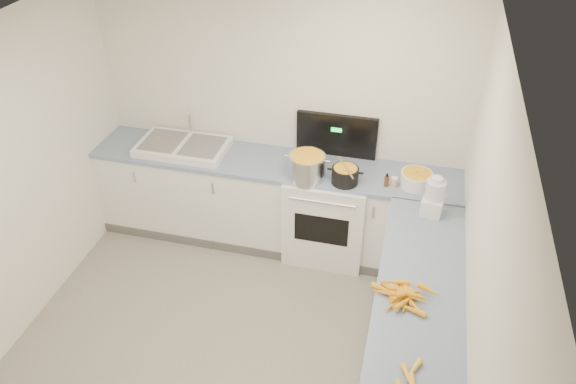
% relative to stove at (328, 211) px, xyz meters
% --- Properties ---
extents(floor, '(3.50, 4.00, 0.00)m').
position_rel_stove_xyz_m(floor, '(-0.55, -1.69, -0.47)').
color(floor, gray).
rests_on(floor, ground).
extents(ceiling, '(3.50, 4.00, 0.00)m').
position_rel_stove_xyz_m(ceiling, '(-0.55, -1.69, 2.03)').
color(ceiling, silver).
rests_on(ceiling, ground).
extents(wall_back, '(3.50, 0.00, 2.50)m').
position_rel_stove_xyz_m(wall_back, '(-0.55, 0.31, 0.78)').
color(wall_back, silver).
rests_on(wall_back, ground).
extents(wall_right, '(0.00, 4.00, 2.50)m').
position_rel_stove_xyz_m(wall_right, '(1.20, -1.69, 0.78)').
color(wall_right, silver).
rests_on(wall_right, ground).
extents(counter_back, '(3.50, 0.62, 0.94)m').
position_rel_stove_xyz_m(counter_back, '(-0.55, 0.01, -0.00)').
color(counter_back, white).
rests_on(counter_back, ground).
extents(counter_right, '(0.62, 2.20, 0.94)m').
position_rel_stove_xyz_m(counter_right, '(0.90, -1.39, -0.00)').
color(counter_right, white).
rests_on(counter_right, ground).
extents(stove, '(0.76, 0.65, 1.36)m').
position_rel_stove_xyz_m(stove, '(0.00, 0.00, 0.00)').
color(stove, white).
rests_on(stove, ground).
extents(sink, '(0.86, 0.52, 0.31)m').
position_rel_stove_xyz_m(sink, '(-1.45, 0.02, 0.50)').
color(sink, white).
rests_on(sink, counter_back).
extents(steel_pot, '(0.39, 0.39, 0.24)m').
position_rel_stove_xyz_m(steel_pot, '(-0.18, -0.16, 0.57)').
color(steel_pot, silver).
rests_on(steel_pot, stove).
extents(black_pot, '(0.28, 0.28, 0.17)m').
position_rel_stove_xyz_m(black_pot, '(0.16, -0.17, 0.53)').
color(black_pot, black).
rests_on(black_pot, stove).
extents(wooden_spoon, '(0.19, 0.33, 0.02)m').
position_rel_stove_xyz_m(wooden_spoon, '(0.16, -0.17, 0.63)').
color(wooden_spoon, '#AD7A47').
rests_on(wooden_spoon, black_pot).
extents(mixing_bowl, '(0.33, 0.33, 0.13)m').
position_rel_stove_xyz_m(mixing_bowl, '(0.78, -0.06, 0.53)').
color(mixing_bowl, white).
rests_on(mixing_bowl, counter_back).
extents(extract_bottle, '(0.04, 0.04, 0.10)m').
position_rel_stove_xyz_m(extract_bottle, '(0.53, -0.13, 0.52)').
color(extract_bottle, '#593319').
rests_on(extract_bottle, counter_back).
extents(spice_jar, '(0.05, 0.05, 0.08)m').
position_rel_stove_xyz_m(spice_jar, '(0.59, -0.13, 0.51)').
color(spice_jar, '#E5B266').
rests_on(spice_jar, counter_back).
extents(food_processor, '(0.20, 0.23, 0.34)m').
position_rel_stove_xyz_m(food_processor, '(0.93, -0.43, 0.61)').
color(food_processor, white).
rests_on(food_processor, counter_right).
extents(carrot_pile, '(0.48, 0.35, 0.09)m').
position_rel_stove_xyz_m(carrot_pile, '(0.79, -1.47, 0.50)').
color(carrot_pile, '#FEAF1F').
rests_on(carrot_pile, counter_right).
extents(peeled_carrots, '(0.16, 0.36, 0.04)m').
position_rel_stove_xyz_m(peeled_carrots, '(0.87, -2.15, 0.49)').
color(peeled_carrots, yellow).
rests_on(peeled_carrots, counter_right).
extents(peelings, '(0.23, 0.24, 0.01)m').
position_rel_stove_xyz_m(peelings, '(-1.64, 0.02, 0.54)').
color(peelings, tan).
rests_on(peelings, sink).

